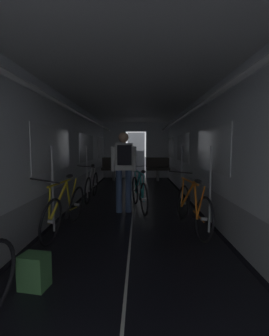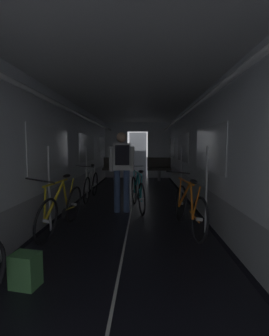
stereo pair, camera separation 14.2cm
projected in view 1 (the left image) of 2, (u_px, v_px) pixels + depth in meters
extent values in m
plane|color=black|center=(123.00, 327.00, 1.87)|extent=(60.00, 60.00, 0.00)
cube|color=black|center=(66.00, 212.00, 5.13)|extent=(0.08, 11.50, 0.01)
cube|color=black|center=(200.00, 213.00, 5.08)|extent=(0.08, 11.50, 0.01)
cube|color=beige|center=(133.00, 212.00, 5.11)|extent=(0.03, 11.27, 0.00)
cube|color=#9EA0A5|center=(61.00, 198.00, 5.11)|extent=(0.12, 11.50, 0.60)
cube|color=silver|center=(60.00, 140.00, 5.00)|extent=(0.12, 11.50, 1.85)
cube|color=white|center=(53.00, 149.00, 4.44)|extent=(0.02, 1.90, 0.80)
cube|color=white|center=(87.00, 148.00, 7.30)|extent=(0.02, 1.90, 0.80)
cube|color=white|center=(101.00, 148.00, 10.17)|extent=(0.02, 1.90, 0.80)
cube|color=yellow|center=(62.00, 149.00, 4.95)|extent=(0.01, 0.20, 0.28)
cylinder|color=white|center=(76.00, 112.00, 4.94)|extent=(0.07, 11.04, 0.07)
cylinder|color=#B7BABF|center=(53.00, 189.00, 3.92)|extent=(0.04, 0.04, 1.40)
cylinder|color=#B7BABF|center=(87.00, 172.00, 6.51)|extent=(0.04, 0.04, 1.40)
cube|color=#9EA0A5|center=(205.00, 199.00, 5.05)|extent=(0.12, 11.50, 0.60)
cube|color=silver|center=(206.00, 140.00, 4.95)|extent=(0.12, 11.50, 1.85)
cube|color=white|center=(211.00, 149.00, 4.39)|extent=(0.02, 1.90, 0.80)
cube|color=white|center=(183.00, 148.00, 7.25)|extent=(0.02, 1.90, 0.80)
cube|color=white|center=(170.00, 148.00, 10.12)|extent=(0.02, 1.90, 0.80)
cube|color=yellow|center=(204.00, 149.00, 4.89)|extent=(0.01, 0.20, 0.28)
cylinder|color=white|center=(190.00, 111.00, 4.90)|extent=(0.07, 11.04, 0.07)
cylinder|color=#B7BABF|center=(210.00, 190.00, 3.88)|extent=(0.04, 0.04, 1.40)
cylinder|color=#B7BABF|center=(181.00, 172.00, 6.47)|extent=(0.04, 0.04, 1.40)
cube|color=silver|center=(115.00, 150.00, 10.80)|extent=(1.00, 0.12, 2.45)
cube|color=silver|center=(157.00, 150.00, 10.77)|extent=(1.00, 0.12, 2.45)
cube|color=silver|center=(136.00, 127.00, 10.69)|extent=(0.90, 0.12, 0.40)
cube|color=#4C4F54|center=(136.00, 154.00, 11.50)|extent=(0.81, 0.04, 2.05)
cube|color=silver|center=(133.00, 91.00, 4.88)|extent=(3.14, 11.62, 0.12)
cylinder|color=gray|center=(114.00, 175.00, 9.83)|extent=(0.12, 0.12, 0.44)
cube|color=#47423D|center=(113.00, 169.00, 9.81)|extent=(0.96, 0.44, 0.10)
cube|color=#47423D|center=(114.00, 162.00, 9.98)|extent=(0.96, 0.08, 0.40)
torus|color=gray|center=(104.00, 157.00, 10.00)|extent=(0.14, 0.14, 0.02)
cylinder|color=gray|center=(158.00, 175.00, 9.80)|extent=(0.12, 0.12, 0.44)
cube|color=#47423D|center=(158.00, 169.00, 9.78)|extent=(0.96, 0.44, 0.10)
cube|color=#47423D|center=(158.00, 162.00, 9.95)|extent=(0.96, 0.08, 0.40)
torus|color=gray|center=(147.00, 157.00, 9.97)|extent=(0.14, 0.14, 0.02)
torus|color=black|center=(95.00, 184.00, 6.81)|extent=(0.09, 0.67, 0.67)
cylinder|color=#B2B2B7|center=(95.00, 184.00, 6.81)|extent=(0.09, 0.05, 0.06)
torus|color=black|center=(88.00, 191.00, 5.79)|extent=(0.09, 0.67, 0.67)
cylinder|color=#B2B2B7|center=(88.00, 191.00, 5.79)|extent=(0.09, 0.05, 0.06)
cylinder|color=silver|center=(90.00, 180.00, 6.08)|extent=(0.07, 0.54, 0.56)
cylinder|color=silver|center=(93.00, 178.00, 6.49)|extent=(0.07, 0.34, 0.55)
cylinder|color=silver|center=(90.00, 169.00, 6.22)|extent=(0.04, 0.82, 0.04)
cylinder|color=silver|center=(94.00, 176.00, 6.71)|extent=(0.06, 0.16, 0.49)
cylinder|color=silver|center=(94.00, 186.00, 6.58)|extent=(0.03, 0.45, 0.07)
cylinder|color=silver|center=(87.00, 181.00, 5.80)|extent=(0.06, 0.09, 0.49)
cylinder|color=black|center=(92.00, 188.00, 6.36)|extent=(0.02, 0.17, 0.17)
ellipsoid|color=black|center=(93.00, 165.00, 6.64)|extent=(0.10, 0.24, 0.07)
cylinder|color=black|center=(86.00, 166.00, 5.75)|extent=(0.44, 0.03, 0.05)
torus|color=black|center=(77.00, 205.00, 4.42)|extent=(0.19, 0.68, 0.67)
cylinder|color=#B2B2B7|center=(77.00, 205.00, 4.42)|extent=(0.10, 0.06, 0.06)
torus|color=black|center=(51.00, 222.00, 3.41)|extent=(0.19, 0.68, 0.67)
cylinder|color=#B2B2B7|center=(51.00, 222.00, 3.41)|extent=(0.10, 0.06, 0.06)
cylinder|color=yellow|center=(58.00, 201.00, 3.71)|extent=(0.16, 0.53, 0.56)
cylinder|color=yellow|center=(69.00, 196.00, 4.11)|extent=(0.08, 0.35, 0.55)
cylinder|color=yellow|center=(60.00, 183.00, 3.84)|extent=(0.12, 0.82, 0.04)
cylinder|color=yellow|center=(73.00, 192.00, 4.33)|extent=(0.10, 0.16, 0.49)
cylinder|color=yellow|center=(72.00, 209.00, 4.20)|extent=(0.07, 0.45, 0.07)
cylinder|color=yellow|center=(49.00, 204.00, 3.42)|extent=(0.09, 0.10, 0.49)
cylinder|color=black|center=(67.00, 214.00, 3.98)|extent=(0.05, 0.17, 0.17)
ellipsoid|color=black|center=(70.00, 176.00, 4.26)|extent=(0.12, 0.25, 0.07)
cylinder|color=black|center=(45.00, 181.00, 3.38)|extent=(0.44, 0.07, 0.08)
torus|color=black|center=(204.00, 219.00, 3.53)|extent=(0.18, 0.68, 0.67)
cylinder|color=#B2B2B7|center=(204.00, 219.00, 3.53)|extent=(0.10, 0.06, 0.06)
torus|color=black|center=(183.00, 203.00, 4.54)|extent=(0.18, 0.68, 0.67)
cylinder|color=#B2B2B7|center=(183.00, 203.00, 4.54)|extent=(0.10, 0.06, 0.06)
cylinder|color=orange|center=(188.00, 195.00, 4.21)|extent=(0.15, 0.53, 0.56)
cylinder|color=orange|center=(196.00, 200.00, 3.80)|extent=(0.06, 0.35, 0.55)
cylinder|color=orange|center=(189.00, 181.00, 4.03)|extent=(0.13, 0.82, 0.04)
cylinder|color=orange|center=(201.00, 202.00, 3.58)|extent=(0.09, 0.16, 0.49)
cylinder|color=orange|center=(199.00, 216.00, 3.76)|extent=(0.07, 0.45, 0.07)
cylinder|color=orange|center=(183.00, 191.00, 4.49)|extent=(0.07, 0.10, 0.49)
cylinder|color=black|center=(194.00, 214.00, 3.98)|extent=(0.05, 0.17, 0.17)
ellipsoid|color=black|center=(198.00, 181.00, 3.60)|extent=(0.12, 0.25, 0.07)
cylinder|color=black|center=(181.00, 172.00, 4.48)|extent=(0.44, 0.07, 0.07)
cylinder|color=#384C75|center=(119.00, 191.00, 5.09)|extent=(0.13, 0.13, 0.90)
cylinder|color=#384C75|center=(128.00, 191.00, 5.12)|extent=(0.13, 0.13, 0.90)
cube|color=silver|center=(124.00, 157.00, 5.04)|extent=(0.39, 0.27, 0.56)
cylinder|color=silver|center=(113.00, 159.00, 5.04)|extent=(0.12, 0.21, 0.53)
cylinder|color=silver|center=(134.00, 159.00, 5.09)|extent=(0.12, 0.21, 0.53)
sphere|color=tan|center=(124.00, 137.00, 5.01)|extent=(0.21, 0.21, 0.21)
cube|color=black|center=(124.00, 155.00, 4.87)|extent=(0.30, 0.20, 0.40)
torus|color=black|center=(144.00, 199.00, 4.86)|extent=(0.18, 0.67, 0.67)
cylinder|color=#B2B2B7|center=(144.00, 199.00, 4.86)|extent=(0.10, 0.07, 0.05)
torus|color=black|center=(135.00, 190.00, 5.86)|extent=(0.18, 0.67, 0.67)
cylinder|color=#B2B2B7|center=(135.00, 190.00, 5.86)|extent=(0.10, 0.07, 0.05)
cylinder|color=teal|center=(138.00, 183.00, 5.53)|extent=(0.13, 0.54, 0.56)
cylinder|color=teal|center=(141.00, 186.00, 5.13)|extent=(0.11, 0.34, 0.55)
cylinder|color=teal|center=(139.00, 172.00, 5.36)|extent=(0.19, 0.81, 0.03)
cylinder|color=teal|center=(144.00, 187.00, 4.91)|extent=(0.05, 0.17, 0.49)
cylinder|color=teal|center=(142.00, 198.00, 5.08)|extent=(0.11, 0.45, 0.07)
cylinder|color=teal|center=(135.00, 180.00, 5.81)|extent=(0.05, 0.09, 0.49)
cylinder|color=black|center=(140.00, 197.00, 5.31)|extent=(0.05, 0.17, 0.17)
ellipsoid|color=black|center=(143.00, 172.00, 4.93)|extent=(0.14, 0.25, 0.06)
cylinder|color=black|center=(136.00, 166.00, 5.80)|extent=(0.44, 0.11, 0.03)
cube|color=#3D703D|center=(34.00, 271.00, 2.37)|extent=(0.29, 0.24, 0.34)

